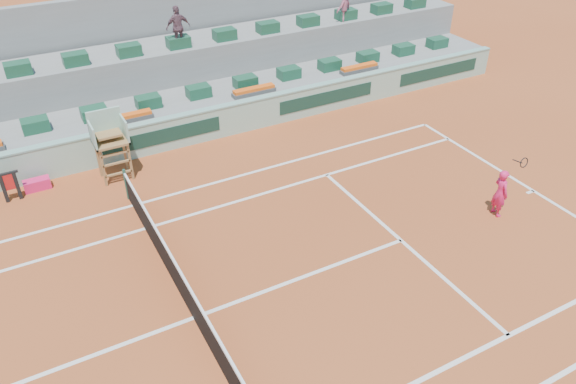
% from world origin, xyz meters
% --- Properties ---
extents(ground, '(90.00, 90.00, 0.00)m').
position_xyz_m(ground, '(0.00, 0.00, 0.00)').
color(ground, '#933F1C').
rests_on(ground, ground).
extents(seating_tier_lower, '(36.00, 4.00, 1.20)m').
position_xyz_m(seating_tier_lower, '(0.00, 10.70, 0.60)').
color(seating_tier_lower, gray).
rests_on(seating_tier_lower, ground).
extents(seating_tier_upper, '(36.00, 2.40, 2.60)m').
position_xyz_m(seating_tier_upper, '(0.00, 12.30, 1.30)').
color(seating_tier_upper, gray).
rests_on(seating_tier_upper, ground).
extents(stadium_back_wall, '(36.00, 0.40, 4.40)m').
position_xyz_m(stadium_back_wall, '(0.00, 13.90, 2.20)').
color(stadium_back_wall, gray).
rests_on(stadium_back_wall, ground).
extents(player_bag, '(0.83, 0.37, 0.37)m').
position_xyz_m(player_bag, '(-2.50, 7.93, 0.18)').
color(player_bag, '#E91E5E').
rests_on(player_bag, ground).
extents(spectator_mid, '(0.99, 0.42, 1.68)m').
position_xyz_m(spectator_mid, '(4.02, 11.57, 3.44)').
color(spectator_mid, brown).
rests_on(spectator_mid, seating_tier_upper).
extents(spectator_right, '(1.03, 0.81, 1.40)m').
position_xyz_m(spectator_right, '(11.71, 11.50, 3.30)').
color(spectator_right, '#8F4759').
rests_on(spectator_right, seating_tier_upper).
extents(court_lines, '(23.89, 11.09, 0.01)m').
position_xyz_m(court_lines, '(0.00, 0.00, 0.01)').
color(court_lines, silver).
rests_on(court_lines, ground).
extents(tennis_net, '(0.10, 11.97, 1.10)m').
position_xyz_m(tennis_net, '(0.00, 0.00, 0.53)').
color(tennis_net, black).
rests_on(tennis_net, ground).
extents(advertising_hoarding, '(36.00, 0.34, 1.26)m').
position_xyz_m(advertising_hoarding, '(0.02, 8.50, 0.63)').
color(advertising_hoarding, '#8FB5A0').
rests_on(advertising_hoarding, ground).
extents(umpire_chair, '(1.10, 0.90, 2.40)m').
position_xyz_m(umpire_chair, '(0.00, 7.50, 1.54)').
color(umpire_chair, brown).
rests_on(umpire_chair, ground).
extents(seat_row_lower, '(32.90, 0.60, 0.44)m').
position_xyz_m(seat_row_lower, '(0.00, 9.80, 1.42)').
color(seat_row_lower, '#184830').
rests_on(seat_row_lower, seating_tier_lower).
extents(seat_row_upper, '(32.90, 0.60, 0.44)m').
position_xyz_m(seat_row_upper, '(0.00, 11.70, 2.82)').
color(seat_row_upper, '#184830').
rests_on(seat_row_upper, seating_tier_upper).
extents(flower_planters, '(26.80, 0.36, 0.28)m').
position_xyz_m(flower_planters, '(-1.50, 9.00, 1.33)').
color(flower_planters, '#474747').
rests_on(flower_planters, seating_tier_lower).
extents(towel_rack, '(0.68, 0.11, 1.03)m').
position_xyz_m(towel_rack, '(-3.27, 7.62, 0.60)').
color(towel_rack, black).
rests_on(towel_rack, ground).
extents(tennis_player, '(0.47, 0.88, 2.28)m').
position_xyz_m(tennis_player, '(9.81, -0.34, 0.80)').
color(tennis_player, '#E91E5E').
rests_on(tennis_player, ground).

